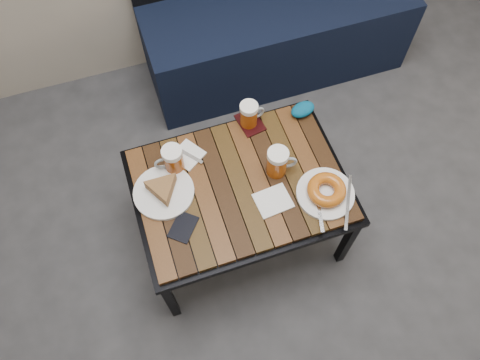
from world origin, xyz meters
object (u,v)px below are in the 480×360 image
object	(u,v)px
beer_mug_right	(278,162)
passport_burgundy	(250,123)
beer_mug_centre	(249,115)
knit_pouch	(303,109)
bench	(275,27)
cafe_table	(240,189)
beer_mug_left	(173,160)
passport_navy	(183,227)
plate_bagel	(326,192)
plate_pie	(163,190)

from	to	relation	value
beer_mug_right	passport_burgundy	bearing A→B (deg)	106.26
beer_mug_centre	knit_pouch	xyz separation A→B (m)	(0.23, -0.02, -0.04)
bench	cafe_table	bearing A→B (deg)	-118.69
beer_mug_left	passport_burgundy	size ratio (longest dim) A/B	1.02
cafe_table	passport_burgundy	world-z (taller)	passport_burgundy
beer_mug_left	passport_navy	bearing A→B (deg)	87.12
beer_mug_centre	plate_bagel	bearing A→B (deg)	-75.76
beer_mug_left	plate_pie	size ratio (longest dim) A/B	0.55
bench	cafe_table	xyz separation A→B (m)	(-0.51, -0.94, 0.16)
beer_mug_left	bench	bearing A→B (deg)	-128.12
beer_mug_right	passport_burgundy	distance (m)	0.26
beer_mug_left	passport_burgundy	xyz separation A→B (m)	(0.36, 0.11, -0.06)
bench	knit_pouch	bearing A→B (deg)	-102.44
bench	cafe_table	distance (m)	1.08
beer_mug_right	plate_pie	size ratio (longest dim) A/B	0.56
beer_mug_left	beer_mug_right	size ratio (longest dim) A/B	0.97
plate_pie	passport_burgundy	distance (m)	0.47
beer_mug_left	plate_bagel	bearing A→B (deg)	154.99
beer_mug_left	beer_mug_centre	xyz separation A→B (m)	(0.35, 0.11, -0.00)
beer_mug_centre	passport_navy	world-z (taller)	beer_mug_centre
passport_navy	plate_pie	bearing A→B (deg)	141.24
cafe_table	passport_navy	world-z (taller)	passport_navy
passport_burgundy	knit_pouch	distance (m)	0.23
cafe_table	passport_navy	bearing A→B (deg)	-157.34
bench	passport_navy	world-z (taller)	bench
plate_pie	passport_burgundy	bearing A→B (deg)	25.96
beer_mug_centre	beer_mug_right	xyz separation A→B (m)	(0.03, -0.25, 0.01)
cafe_table	beer_mug_right	world-z (taller)	beer_mug_right
passport_navy	knit_pouch	size ratio (longest dim) A/B	1.05
cafe_table	passport_navy	distance (m)	0.29
knit_pouch	passport_navy	bearing A→B (deg)	-150.73
bench	plate_pie	size ratio (longest dim) A/B	5.93
bench	cafe_table	size ratio (longest dim) A/B	1.67
cafe_table	plate_pie	xyz separation A→B (m)	(-0.29, 0.05, 0.07)
beer_mug_centre	plate_bagel	size ratio (longest dim) A/B	0.43
beer_mug_left	plate_pie	xyz separation A→B (m)	(-0.07, -0.10, -0.04)
beer_mug_left	beer_mug_centre	size ratio (longest dim) A/B	1.07
beer_mug_centre	bench	bearing A→B (deg)	52.29
plate_pie	knit_pouch	distance (m)	0.68
cafe_table	passport_burgundy	distance (m)	0.30
cafe_table	beer_mug_right	xyz separation A→B (m)	(0.16, 0.01, 0.11)
cafe_table	passport_burgundy	size ratio (longest dim) A/B	6.61
bench	passport_navy	size ratio (longest dim) A/B	12.22
plate_bagel	passport_navy	distance (m)	0.56
plate_bagel	bench	bearing A→B (deg)	78.71
beer_mug_right	bench	bearing A→B (deg)	79.73
passport_burgundy	plate_pie	bearing A→B (deg)	-163.36
beer_mug_left	plate_bagel	world-z (taller)	beer_mug_left
bench	knit_pouch	size ratio (longest dim) A/B	12.87
passport_navy	beer_mug_left	bearing A→B (deg)	121.99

